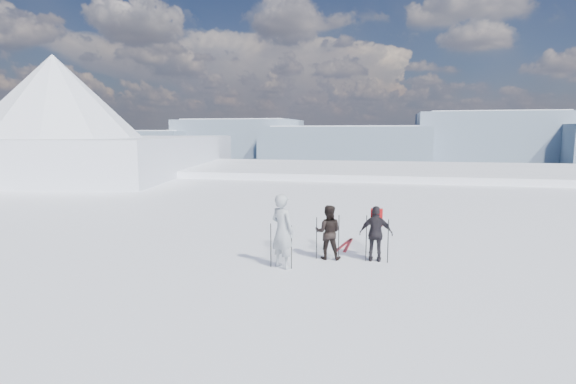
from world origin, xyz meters
name	(u,v)px	position (x,y,z in m)	size (l,w,h in m)	color
lake_basin	(376,246)	(0.00, 30.00, -6.50)	(820.00, 820.00, 71.62)	white
far_mountain_range	(417,142)	(29.60, 454.78, -7.19)	(770.00, 110.00, 53.00)	slate
near_ridge	(100,204)	(-26.64, 29.20, -3.54)	(31.37, 35.68, 25.62)	white
skier_grey	(282,231)	(-1.85, 1.79, 0.97)	(0.71, 0.46, 1.94)	#969DA3
skier_dark	(328,232)	(-0.80, 2.84, 0.75)	(0.73, 0.57, 1.51)	black
skier_pack	(376,234)	(0.50, 2.89, 0.76)	(0.89, 0.37, 1.52)	black
backpack	(377,196)	(0.50, 3.14, 1.76)	(0.32, 0.18, 0.48)	red
ski_poles	(330,241)	(-0.69, 2.45, 0.60)	(2.99, 1.14, 1.27)	black
skis_loose	(346,245)	(-0.44, 4.43, 0.01)	(0.43, 1.70, 0.03)	black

